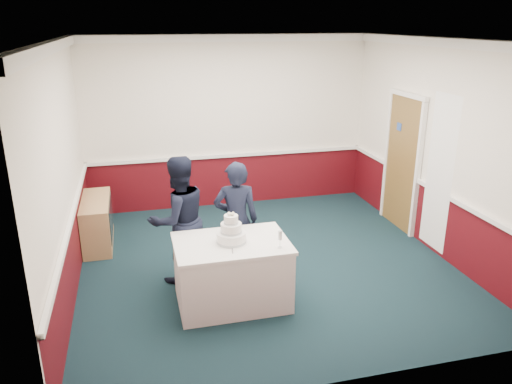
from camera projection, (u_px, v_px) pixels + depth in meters
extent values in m
plane|color=#12272D|center=(266.00, 263.00, 6.96)|extent=(5.00, 5.00, 0.00)
cube|color=white|center=(229.00, 123.00, 8.74)|extent=(5.00, 0.05, 3.00)
cube|color=white|center=(65.00, 173.00, 5.90)|extent=(0.05, 5.00, 3.00)
cube|color=white|center=(435.00, 148.00, 7.05)|extent=(0.05, 5.00, 3.00)
cube|color=white|center=(267.00, 41.00, 5.99)|extent=(5.00, 5.00, 0.05)
cube|color=#4B0A10|center=(230.00, 180.00, 9.09)|extent=(5.00, 0.02, 0.90)
cube|color=white|center=(230.00, 155.00, 8.93)|extent=(4.98, 0.05, 0.06)
cube|color=white|center=(228.00, 38.00, 8.26)|extent=(5.00, 0.08, 0.12)
cube|color=olive|center=(402.00, 164.00, 7.93)|extent=(0.05, 0.90, 2.10)
cube|color=#234799|center=(399.00, 127.00, 7.87)|extent=(0.01, 0.12, 0.12)
cube|color=white|center=(439.00, 174.00, 6.90)|extent=(0.02, 0.60, 2.20)
cube|color=tan|center=(97.00, 222.00, 7.47)|extent=(0.40, 1.20, 0.70)
cube|color=black|center=(111.00, 218.00, 7.50)|extent=(0.01, 1.00, 0.50)
cube|color=white|center=(232.00, 273.00, 5.89)|extent=(1.28, 0.88, 0.76)
cube|color=white|center=(231.00, 243.00, 5.76)|extent=(1.32, 0.92, 0.04)
cylinder|color=white|center=(231.00, 237.00, 5.74)|extent=(0.34, 0.34, 0.12)
cylinder|color=#B4B9C0|center=(231.00, 241.00, 5.75)|extent=(0.35, 0.35, 0.03)
cylinder|color=white|center=(231.00, 228.00, 5.70)|extent=(0.24, 0.24, 0.11)
cylinder|color=#B4B9C0|center=(231.00, 231.00, 5.71)|extent=(0.25, 0.25, 0.02)
cylinder|color=white|center=(231.00, 219.00, 5.66)|extent=(0.16, 0.16, 0.10)
cylinder|color=#B4B9C0|center=(231.00, 223.00, 5.68)|extent=(0.17, 0.17, 0.02)
sphere|color=#EDE5C9|center=(231.00, 214.00, 5.64)|extent=(0.03, 0.03, 0.03)
sphere|color=#EDE5C9|center=(233.00, 213.00, 5.66)|extent=(0.03, 0.03, 0.03)
sphere|color=#EDE5C9|center=(229.00, 213.00, 5.66)|extent=(0.03, 0.03, 0.03)
sphere|color=#EDE5C9|center=(233.00, 214.00, 5.63)|extent=(0.03, 0.03, 0.03)
sphere|color=#EDE5C9|center=(229.00, 215.00, 5.63)|extent=(0.03, 0.03, 0.03)
cube|color=silver|center=(232.00, 249.00, 5.56)|extent=(0.05, 0.22, 0.00)
cylinder|color=silver|center=(280.00, 247.00, 5.61)|extent=(0.05, 0.05, 0.01)
cylinder|color=silver|center=(280.00, 243.00, 5.60)|extent=(0.01, 0.01, 0.09)
cylinder|color=silver|center=(280.00, 235.00, 5.57)|extent=(0.04, 0.04, 0.11)
imported|color=black|center=(179.00, 220.00, 6.29)|extent=(0.97, 0.87, 1.66)
imported|color=black|center=(236.00, 221.00, 6.38)|extent=(0.62, 0.45, 1.57)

